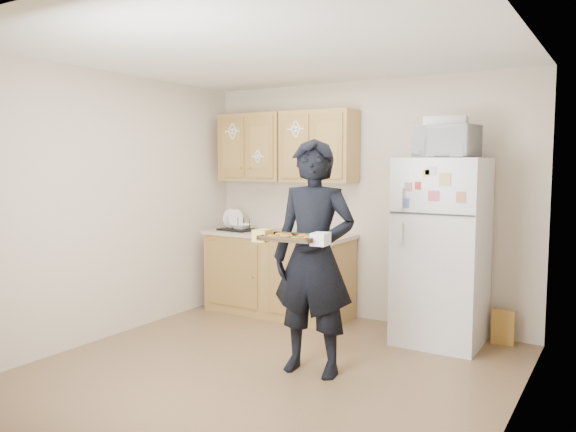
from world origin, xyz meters
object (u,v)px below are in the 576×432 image
(baking_tray, at_px, (291,238))
(refrigerator, at_px, (442,251))
(person, at_px, (314,258))
(dish_rack, at_px, (238,223))
(microwave, at_px, (446,142))

(baking_tray, bearing_deg, refrigerator, 61.61)
(refrigerator, distance_m, baking_tray, 1.72)
(person, distance_m, dish_rack, 2.08)
(refrigerator, height_order, person, person)
(person, height_order, microwave, microwave)
(person, relative_size, dish_rack, 4.68)
(refrigerator, height_order, baking_tray, refrigerator)
(refrigerator, xyz_separation_m, baking_tray, (-0.66, -1.57, 0.25))
(dish_rack, bearing_deg, baking_tray, -43.58)
(baking_tray, xyz_separation_m, microwave, (0.70, 1.52, 0.74))
(refrigerator, xyz_separation_m, dish_rack, (-2.29, -0.02, 0.13))
(refrigerator, xyz_separation_m, person, (-0.64, -1.27, 0.07))
(person, height_order, baking_tray, person)
(baking_tray, relative_size, dish_rack, 1.04)
(microwave, distance_m, dish_rack, 2.48)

